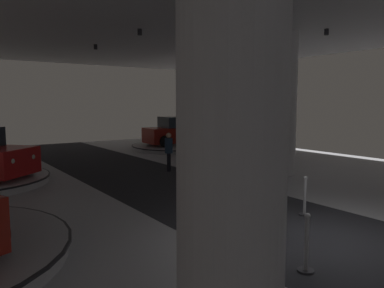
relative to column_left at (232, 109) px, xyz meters
The scene contains 10 objects.
ground 4.79m from the column_left, 17.65° to the left, with size 24.00×44.00×0.06m.
column_left is the anchor object (origin of this frame).
column_right 10.94m from the column_left, 39.51° to the left, with size 1.43×1.43×5.50m.
display_platform_far_right 15.54m from the column_left, 47.69° to the left, with size 5.93×5.93×0.37m.
display_car_far_right 15.41m from the column_left, 47.79° to the left, with size 4.57×3.42×1.71m.
display_platform_deep_right 18.83m from the column_left, 58.83° to the left, with size 5.80×5.80×0.26m.
display_car_deep_right 18.71m from the column_left, 58.91° to the left, with size 4.34×2.48×1.71m.
visitor_walking_near 11.27m from the column_left, 62.31° to the left, with size 0.32×0.32×1.59m.
stanchion_a 3.30m from the column_left, 15.52° to the left, with size 0.28×0.28×1.01m.
stanchion_b 5.96m from the column_left, 29.32° to the left, with size 0.28×0.28×1.01m.
Camera 1 is at (-6.52, -4.40, 2.82)m, focal length 35.10 mm.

